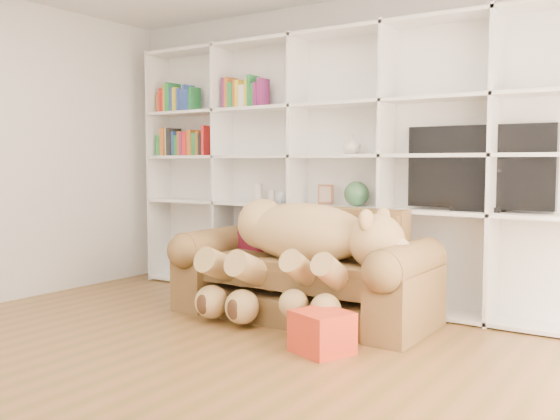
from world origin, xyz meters
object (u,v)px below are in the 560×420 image
Objects in this scene: sofa at (304,276)px; tv at (479,169)px; teddy_bear at (300,245)px; gift_box at (322,332)px.

sofa is 1.61m from tv.
sofa is at bearing 118.61° from teddy_bear.
sofa is at bearing -151.10° from tv.
teddy_bear reaches higher than sofa.
teddy_bear is at bearing -143.46° from tv.
teddy_bear reaches higher than gift_box.
tv reaches higher than sofa.
tv is (1.12, 0.83, 0.59)m from teddy_bear.
gift_box is at bearing -39.34° from teddy_bear.
gift_box is (0.60, -0.75, -0.19)m from sofa.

